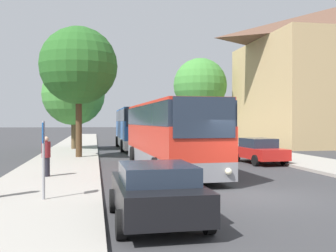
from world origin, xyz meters
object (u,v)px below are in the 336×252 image
(pedestrian_waiting_near, at_px, (46,156))
(tree_right_near, at_px, (200,85))
(parked_car_left_curb, at_px, (156,191))
(tree_left_far, at_px, (74,94))
(bus_stop_sign, at_px, (44,150))
(tree_left_near, at_px, (79,66))
(bus_middle, at_px, (133,128))
(parked_car_right_near, at_px, (259,150))
(bus_front, at_px, (168,135))

(pedestrian_waiting_near, height_order, tree_right_near, tree_right_near)
(parked_car_left_curb, height_order, tree_left_far, tree_left_far)
(parked_car_left_curb, bearing_deg, bus_stop_sign, 137.37)
(parked_car_left_curb, height_order, tree_left_near, tree_left_near)
(bus_middle, relative_size, tree_left_near, 1.37)
(parked_car_left_curb, distance_m, parked_car_right_near, 14.37)
(bus_front, distance_m, tree_left_near, 9.26)
(bus_front, bearing_deg, bus_middle, 88.60)
(tree_left_near, xyz_separation_m, tree_left_far, (-0.73, 7.76, -1.30))
(bus_middle, bearing_deg, tree_left_far, -170.45)
(tree_left_far, bearing_deg, pedestrian_waiting_near, -90.83)
(parked_car_right_near, bearing_deg, tree_right_near, -99.92)
(tree_right_near, bearing_deg, pedestrian_waiting_near, -117.25)
(bus_middle, xyz_separation_m, tree_left_far, (-5.08, -0.87, 2.82))
(tree_left_far, relative_size, tree_right_near, 0.74)
(parked_car_left_curb, bearing_deg, bus_front, 76.86)
(bus_front, height_order, tree_right_near, tree_right_near)
(tree_right_near, bearing_deg, tree_left_near, -125.47)
(parked_car_right_near, xyz_separation_m, tree_left_far, (-11.10, 12.24, 3.94))
(bus_front, relative_size, parked_car_left_curb, 2.90)
(parked_car_left_curb, xyz_separation_m, pedestrian_waiting_near, (-3.45, 7.58, 0.23))
(tree_right_near, bearing_deg, tree_left_far, -142.56)
(bus_front, relative_size, tree_left_far, 1.64)
(tree_left_far, bearing_deg, bus_front, -70.06)
(bus_front, bearing_deg, pedestrian_waiting_near, -161.93)
(bus_front, bearing_deg, tree_left_far, 107.72)
(parked_car_left_curb, relative_size, bus_stop_sign, 1.75)
(pedestrian_waiting_near, bearing_deg, tree_left_near, -77.10)
(bus_front, xyz_separation_m, tree_left_near, (-4.57, 6.85, 4.22))
(bus_middle, distance_m, pedestrian_waiting_near, 18.35)
(parked_car_left_curb, xyz_separation_m, tree_left_far, (-3.21, 24.24, 3.94))
(tree_right_near, bearing_deg, parked_car_left_curb, -106.89)
(tree_left_near, bearing_deg, parked_car_left_curb, -81.46)
(parked_car_right_near, height_order, tree_left_far, tree_left_far)
(bus_stop_sign, relative_size, pedestrian_waiting_near, 1.39)
(parked_car_left_curb, xyz_separation_m, parked_car_right_near, (7.89, 12.01, -0.00))
(bus_front, bearing_deg, parked_car_right_near, 20.06)
(parked_car_right_near, relative_size, tree_left_far, 0.58)
(parked_car_left_curb, bearing_deg, tree_right_near, 72.25)
(bus_front, xyz_separation_m, tree_right_near, (8.46, 25.15, 4.86))
(parked_car_left_curb, distance_m, tree_left_near, 17.48)
(tree_left_near, bearing_deg, bus_stop_sign, -91.89)
(tree_left_near, bearing_deg, tree_left_far, 95.37)
(bus_front, xyz_separation_m, tree_left_far, (-5.30, 14.61, 2.92))
(bus_middle, xyz_separation_m, pedestrian_waiting_near, (-5.32, -17.53, -0.89))
(bus_middle, height_order, pedestrian_waiting_near, bus_middle)
(parked_car_left_curb, bearing_deg, pedestrian_waiting_near, 113.59)
(pedestrian_waiting_near, height_order, tree_left_near, tree_left_near)
(bus_stop_sign, xyz_separation_m, tree_left_far, (-0.27, 21.62, 3.11))
(bus_stop_sign, xyz_separation_m, tree_left_near, (0.46, 13.87, 4.41))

